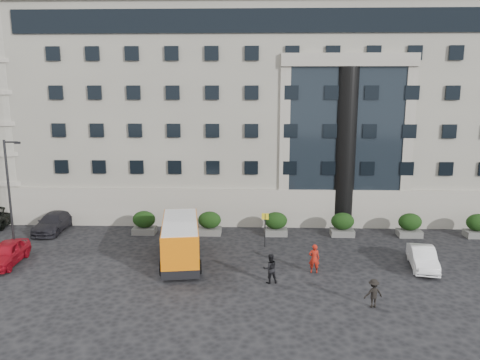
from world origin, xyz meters
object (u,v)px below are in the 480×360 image
object	(u,v)px
hedge_e	(410,225)
hedge_a	(144,222)
red_truck	(50,198)
street_lamp	(10,193)
pedestrian_b	(270,268)
pedestrian_c	(373,293)
hedge_d	(342,224)
parked_car_c	(53,222)
minibus	(180,240)
pedestrian_a	(314,259)
hedge_f	(478,225)
hedge_b	(210,223)
hedge_c	(276,224)
bus_stop_sign	(265,224)
white_taxi	(423,258)
parked_car_a	(6,253)

from	to	relation	value
hedge_e	hedge_a	bearing A→B (deg)	180.00
hedge_e	red_truck	world-z (taller)	red_truck
street_lamp	pedestrian_b	distance (m)	18.48
pedestrian_b	pedestrian_c	bearing A→B (deg)	136.53
hedge_a	pedestrian_b	size ratio (longest dim) A/B	1.02
hedge_a	hedge_d	size ratio (longest dim) A/B	1.00
street_lamp	parked_car_c	size ratio (longest dim) A/B	1.61
minibus	pedestrian_a	xyz separation A→B (m)	(8.64, -1.53, -0.62)
hedge_e	hedge_f	world-z (taller)	same
hedge_b	pedestrian_b	bearing A→B (deg)	-63.81
street_lamp	parked_car_c	distance (m)	6.40
hedge_a	hedge_d	distance (m)	15.60
red_truck	hedge_a	bearing A→B (deg)	-30.16
street_lamp	parked_car_c	xyz separation A→B (m)	(0.44, 5.24, -3.65)
hedge_f	red_truck	world-z (taller)	red_truck
hedge_a	hedge_c	xyz separation A→B (m)	(10.40, 0.00, 0.00)
bus_stop_sign	white_taxi	world-z (taller)	bus_stop_sign
street_lamp	bus_stop_sign	world-z (taller)	street_lamp
hedge_e	pedestrian_a	bearing A→B (deg)	-137.98
hedge_f	pedestrian_b	bearing A→B (deg)	-150.77
bus_stop_sign	hedge_e	bearing A→B (deg)	13.92
minibus	white_taxi	distance (m)	15.74
parked_car_c	parked_car_a	bearing A→B (deg)	-90.55
hedge_f	red_truck	size ratio (longest dim) A/B	0.33
hedge_b	minibus	distance (m)	6.15
hedge_a	parked_car_a	xyz separation A→B (m)	(-7.52, -6.78, -0.17)
street_lamp	red_truck	size ratio (longest dim) A/B	1.44
hedge_c	minibus	xyz separation A→B (m)	(-6.55, -5.96, 0.62)
parked_car_c	white_taxi	bearing A→B (deg)	-14.78
hedge_e	minibus	bearing A→B (deg)	-160.62
parked_car_c	white_taxi	size ratio (longest dim) A/B	1.20
hedge_b	hedge_f	xyz separation A→B (m)	(20.80, 0.00, 0.00)
hedge_f	pedestrian_c	world-z (taller)	hedge_f
white_taxi	hedge_e	bearing A→B (deg)	88.10
hedge_e	bus_stop_sign	xyz separation A→B (m)	(-11.30, -2.80, 0.80)
hedge_a	parked_car_a	world-z (taller)	hedge_a
hedge_b	parked_car_a	bearing A→B (deg)	-151.95
parked_car_c	pedestrian_a	xyz separation A→B (m)	(19.99, -7.93, 0.21)
bus_stop_sign	pedestrian_b	size ratio (longest dim) A/B	1.40
pedestrian_a	hedge_c	bearing A→B (deg)	-72.90
hedge_d	street_lamp	size ratio (longest dim) A/B	0.23
hedge_b	parked_car_a	xyz separation A→B (m)	(-12.72, -6.78, -0.17)
hedge_d	pedestrian_c	bearing A→B (deg)	-92.60
hedge_f	red_truck	distance (m)	36.28
street_lamp	hedge_c	bearing A→B (deg)	14.67
hedge_c	red_truck	xyz separation A→B (m)	(-20.27, 5.35, 0.58)
street_lamp	minibus	xyz separation A→B (m)	(11.79, -1.16, -2.82)
hedge_b	pedestrian_a	size ratio (longest dim) A/B	0.99
pedestrian_c	parked_car_a	bearing A→B (deg)	-26.82
hedge_c	hedge_e	size ratio (longest dim) A/B	1.00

